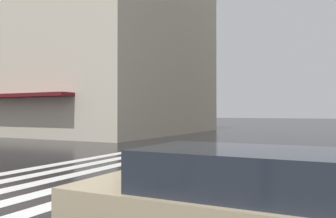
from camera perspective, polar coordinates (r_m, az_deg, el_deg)
ground_plane at (r=7.85m, az=-20.38°, el=-14.09°), size 220.00×220.00×0.00m
zebra_crossing at (r=11.82m, az=-11.24°, el=-9.48°), size 13.00×4.50×0.01m
haussmann_block_mid at (r=36.35m, az=-14.36°, el=12.26°), size 18.92×22.08×20.19m
car_champagne at (r=4.45m, az=10.93°, el=-14.66°), size 1.85×4.10×1.41m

